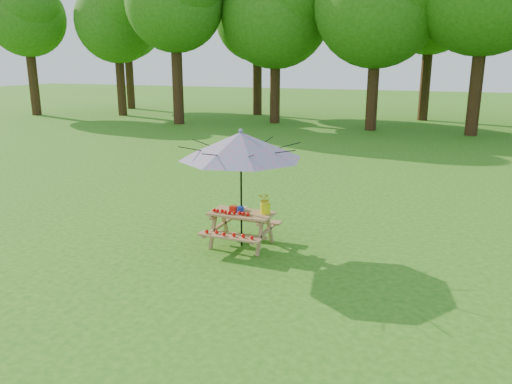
% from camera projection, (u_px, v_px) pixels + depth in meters
% --- Properties ---
extents(ground, '(120.00, 120.00, 0.00)m').
position_uv_depth(ground, '(225.00, 377.00, 5.62)').
color(ground, '#286914').
rests_on(ground, ground).
extents(picnic_table, '(1.20, 1.32, 0.67)m').
position_uv_depth(picnic_table, '(241.00, 230.00, 9.53)').
color(picnic_table, '#9F6D48').
rests_on(picnic_table, ground).
extents(patio_umbrella, '(2.69, 2.69, 2.26)m').
position_uv_depth(patio_umbrella, '(241.00, 146.00, 9.13)').
color(patio_umbrella, black).
rests_on(patio_umbrella, ground).
extents(produce_bins, '(0.31, 0.32, 0.13)m').
position_uv_depth(produce_bins, '(239.00, 209.00, 9.48)').
color(produce_bins, red).
rests_on(produce_bins, picnic_table).
extents(tomatoes_row, '(0.77, 0.13, 0.07)m').
position_uv_depth(tomatoes_row, '(230.00, 212.00, 9.33)').
color(tomatoes_row, red).
rests_on(tomatoes_row, picnic_table).
extents(flower_bucket, '(0.32, 0.31, 0.41)m').
position_uv_depth(flower_bucket, '(265.00, 202.00, 9.33)').
color(flower_bucket, '#F2F20C').
rests_on(flower_bucket, picnic_table).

